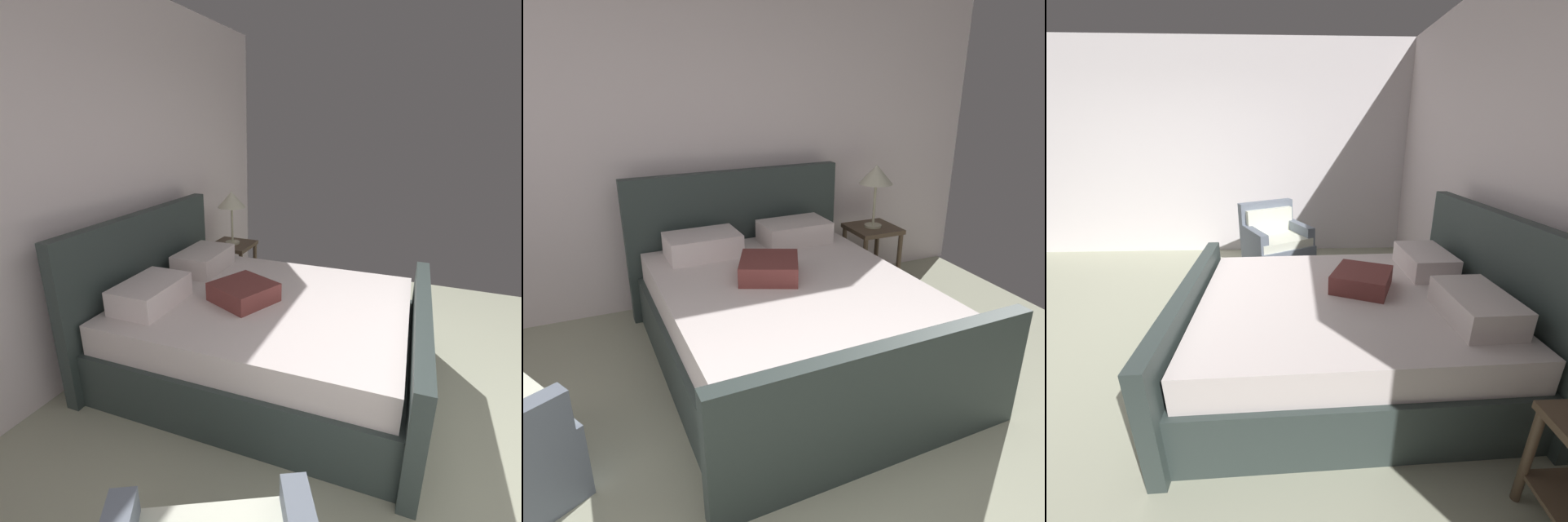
{
  "view_description": "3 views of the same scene",
  "coord_description": "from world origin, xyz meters",
  "views": [
    {
      "loc": [
        -2.28,
        0.79,
        1.88
      ],
      "look_at": [
        0.44,
        1.93,
        0.84
      ],
      "focal_mm": 26.97,
      "sensor_mm": 36.0,
      "label": 1
    },
    {
      "loc": [
        -1.0,
        -0.97,
        1.98
      ],
      "look_at": [
        0.23,
        1.91,
        0.74
      ],
      "focal_mm": 33.31,
      "sensor_mm": 36.0,
      "label": 2
    },
    {
      "loc": [
        2.38,
        1.44,
        1.71
      ],
      "look_at": [
        0.12,
        1.53,
        0.84
      ],
      "focal_mm": 22.84,
      "sensor_mm": 36.0,
      "label": 3
    }
  ],
  "objects": [
    {
      "name": "bed",
      "position": [
        0.23,
        1.85,
        0.35
      ],
      "size": [
        1.94,
        2.33,
        1.2
      ],
      "color": "#303B38",
      "rests_on": "ground"
    },
    {
      "name": "wall_back",
      "position": [
        0.0,
        3.14,
        1.45
      ],
      "size": [
        5.38,
        0.12,
        2.9
      ],
      "primitive_type": "cube",
      "color": "white",
      "rests_on": "ground"
    },
    {
      "name": "nightstand_right",
      "position": [
        1.49,
        2.72,
        0.4
      ],
      "size": [
        0.44,
        0.44,
        0.6
      ],
      "color": "#4D3C2B",
      "rests_on": "ground"
    },
    {
      "name": "table_lamp_right",
      "position": [
        1.49,
        2.72,
        1.08
      ],
      "size": [
        0.3,
        0.3,
        0.58
      ],
      "color": "#B7B293",
      "rests_on": "nightstand_right"
    }
  ]
}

